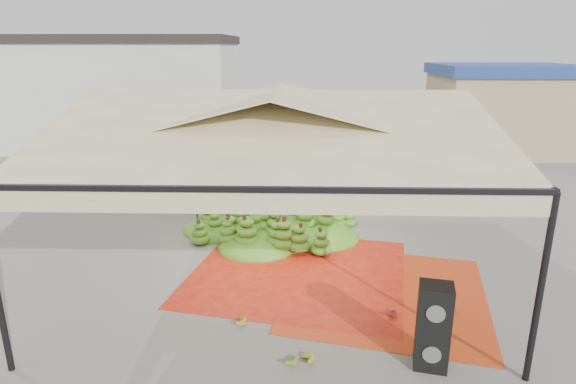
{
  "coord_description": "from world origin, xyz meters",
  "views": [
    {
      "loc": [
        0.55,
        -10.31,
        4.88
      ],
      "look_at": [
        0.2,
        1.5,
        1.3
      ],
      "focal_mm": 30.0,
      "sensor_mm": 36.0,
      "label": 1
    }
  ],
  "objects_px": {
    "truck_left": "(267,134)",
    "truck_right": "(403,133)",
    "vendor": "(284,191)",
    "banana_heap": "(273,217)",
    "speaker_stack": "(433,326)"
  },
  "relations": [
    {
      "from": "truck_left",
      "to": "truck_right",
      "type": "bearing_deg",
      "value": 42.56
    },
    {
      "from": "vendor",
      "to": "truck_right",
      "type": "xyz_separation_m",
      "value": [
        4.88,
        6.98,
        0.57
      ]
    },
    {
      "from": "banana_heap",
      "to": "vendor",
      "type": "distance_m",
      "value": 1.61
    },
    {
      "from": "banana_heap",
      "to": "truck_left",
      "type": "distance_m",
      "value": 6.75
    },
    {
      "from": "truck_right",
      "to": "vendor",
      "type": "bearing_deg",
      "value": -138.81
    },
    {
      "from": "truck_right",
      "to": "truck_left",
      "type": "bearing_deg",
      "value": -175.4
    },
    {
      "from": "speaker_stack",
      "to": "truck_right",
      "type": "distance_m",
      "value": 14.2
    },
    {
      "from": "banana_heap",
      "to": "vendor",
      "type": "xyz_separation_m",
      "value": [
        0.24,
        1.58,
        0.23
      ]
    },
    {
      "from": "banana_heap",
      "to": "truck_right",
      "type": "bearing_deg",
      "value": 59.15
    },
    {
      "from": "truck_right",
      "to": "speaker_stack",
      "type": "bearing_deg",
      "value": -113.13
    },
    {
      "from": "vendor",
      "to": "truck_right",
      "type": "bearing_deg",
      "value": -138.72
    },
    {
      "from": "speaker_stack",
      "to": "vendor",
      "type": "height_order",
      "value": "vendor"
    },
    {
      "from": "banana_heap",
      "to": "truck_right",
      "type": "distance_m",
      "value": 10.0
    },
    {
      "from": "vendor",
      "to": "truck_left",
      "type": "xyz_separation_m",
      "value": [
        -0.86,
        5.06,
        0.84
      ]
    },
    {
      "from": "speaker_stack",
      "to": "truck_right",
      "type": "relative_size",
      "value": 0.21
    }
  ]
}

